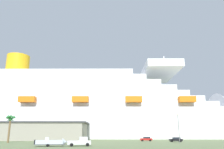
% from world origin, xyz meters
% --- Properties ---
extents(ground_plane, '(600.00, 600.00, 0.00)m').
position_xyz_m(ground_plane, '(0.00, 30.00, 0.00)').
color(ground_plane, '#66754C').
extents(cruise_ship, '(226.80, 45.41, 55.91)m').
position_xyz_m(cruise_ship, '(-25.10, 56.86, 14.82)').
color(cruise_ship, white).
rests_on(cruise_ship, ground_plane).
extents(terminal_building, '(55.96, 26.62, 7.58)m').
position_xyz_m(terminal_building, '(-33.83, 28.92, 3.81)').
color(terminal_building, gray).
rests_on(terminal_building, ground_plane).
extents(pickup_truck, '(5.90, 3.22, 2.20)m').
position_xyz_m(pickup_truck, '(-1.57, -14.51, 1.04)').
color(pickup_truck, silver).
rests_on(pickup_truck, ground_plane).
extents(small_boat_on_trailer, '(8.63, 3.40, 2.15)m').
position_xyz_m(small_boat_on_trailer, '(-7.89, -15.93, 0.96)').
color(small_boat_on_trailer, '#595960').
rests_on(small_boat_on_trailer, ground_plane).
extents(palm_tree, '(3.15, 2.96, 8.60)m').
position_xyz_m(palm_tree, '(-27.66, 2.24, 6.61)').
color(palm_tree, brown).
rests_on(palm_tree, ground_plane).
extents(street_lamp, '(0.56, 0.56, 8.92)m').
position_xyz_m(street_lamp, '(26.12, 1.44, 5.72)').
color(street_lamp, slate).
rests_on(street_lamp, ground_plane).
extents(parked_car_black_coupe, '(4.41, 2.00, 1.58)m').
position_xyz_m(parked_car_black_coupe, '(27.34, 11.40, 0.83)').
color(parked_car_black_coupe, black).
rests_on(parked_car_black_coupe, ground_plane).
extents(parked_car_red_hatchback, '(4.58, 2.37, 1.58)m').
position_xyz_m(parked_car_red_hatchback, '(17.76, 18.25, 0.83)').
color(parked_car_red_hatchback, red).
rests_on(parked_car_red_hatchback, ground_plane).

